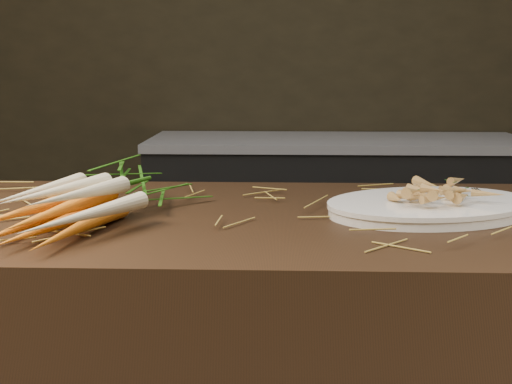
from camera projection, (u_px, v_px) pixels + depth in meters
back_counter at (336, 222)px, 3.19m from camera, size 1.82×0.62×0.84m
straw_bedding at (271, 210)px, 1.26m from camera, size 1.40×0.60×0.02m
root_veg_bunch at (105, 192)px, 1.23m from camera, size 0.31×0.57×0.10m
serving_platter at (430, 208)px, 1.27m from camera, size 0.48×0.40×0.02m
roasted_veg_heap at (431, 191)px, 1.26m from camera, size 0.24×0.21×0.05m
serving_fork at (501, 199)px, 1.29m from camera, size 0.02×0.16×0.00m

